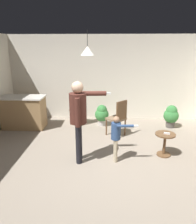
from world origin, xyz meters
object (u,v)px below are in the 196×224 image
person_child (116,134)px  spare_remote_on_table (167,133)px  side_table_by_couch (165,142)px  person_adult (79,114)px  potted_plant_by_wall (102,114)px  dining_chair_near_wall (80,107)px  dining_chair_by_counter (118,117)px  kitchen_counter (24,112)px  potted_plant_corner (171,115)px

person_child → spare_remote_on_table: size_ratio=7.69×
side_table_by_couch → person_adult: size_ratio=0.30×
side_table_by_couch → person_adult: (-1.85, -0.34, 0.73)m
person_child → spare_remote_on_table: bearing=99.8°
potted_plant_by_wall → spare_remote_on_table: size_ratio=4.97×
side_table_by_couch → dining_chair_near_wall: 2.91m
person_child → dining_chair_near_wall: bearing=-159.4°
side_table_by_couch → potted_plant_by_wall: (-1.46, 1.84, 0.03)m
person_adult → dining_chair_near_wall: (-0.29, 2.31, -0.51)m
dining_chair_by_counter → dining_chair_near_wall: size_ratio=1.00×
kitchen_counter → person_adult: (1.91, -1.88, 0.58)m
dining_chair_by_counter → potted_plant_by_wall: size_ratio=1.55×
person_child → spare_remote_on_table: 1.14m
potted_plant_corner → dining_chair_near_wall: bearing=176.3°
potted_plant_corner → kitchen_counter: bearing=-176.8°
dining_chair_near_wall → potted_plant_corner: size_ratio=1.47×
dining_chair_by_counter → dining_chair_near_wall: bearing=95.1°
side_table_by_couch → person_child: size_ratio=0.52×
dining_chair_near_wall → potted_plant_by_wall: 0.72m
side_table_by_couch → person_adult: person_adult is taller
person_adult → person_child: 0.88m
dining_chair_by_counter → potted_plant_by_wall: dining_chair_by_counter is taller
kitchen_counter → dining_chair_near_wall: size_ratio=1.26×
person_adult → potted_plant_by_wall: bearing=164.6°
side_table_by_couch → potted_plant_corner: (0.61, 1.79, 0.05)m
potted_plant_corner → spare_remote_on_table: 1.92m
side_table_by_couch → potted_plant_by_wall: potted_plant_by_wall is taller
potted_plant_corner → dining_chair_by_counter: bearing=-155.0°
person_adult → potted_plant_corner: 3.33m
dining_chair_by_counter → spare_remote_on_table: (1.02, -1.06, -0.01)m
dining_chair_near_wall → kitchen_counter: bearing=115.8°
person_adult → potted_plant_corner: person_adult is taller
person_child → spare_remote_on_table: (1.11, 0.28, -0.08)m
dining_chair_by_counter → dining_chair_near_wall: 1.47m
dining_chair_near_wall → potted_plant_by_wall: dining_chair_near_wall is taller
person_child → potted_plant_by_wall: person_child is taller
person_child → dining_chair_near_wall: size_ratio=1.00×
spare_remote_on_table → dining_chair_near_wall: bearing=137.3°
dining_chair_near_wall → person_child: bearing=-144.1°
kitchen_counter → potted_plant_corner: (4.37, 0.24, -0.10)m
person_adult → person_child: bearing=87.6°
kitchen_counter → potted_plant_corner: bearing=3.2°
person_child → dining_chair_near_wall: 2.50m
person_child → potted_plant_corner: bearing=136.7°
side_table_by_couch → person_child: person_child is taller
person_adult → spare_remote_on_table: 1.97m
potted_plant_by_wall → spare_remote_on_table: bearing=-51.6°
dining_chair_by_counter → person_child: bearing=-139.5°
potted_plant_by_wall → spare_remote_on_table: (1.48, -1.87, 0.18)m
dining_chair_by_counter → spare_remote_on_table: 1.47m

